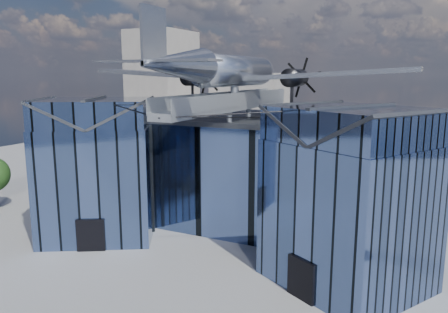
% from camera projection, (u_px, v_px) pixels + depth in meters
% --- Properties ---
extents(ground_plane, '(120.00, 120.00, 0.00)m').
position_uv_depth(ground_plane, '(213.00, 249.00, 34.76)').
color(ground_plane, gray).
extents(museum, '(32.88, 24.50, 17.60)m').
position_uv_depth(museum, '(243.00, 168.00, 38.87)').
color(museum, '#445A8B').
rests_on(museum, ground).
extents(bg_towers, '(77.00, 24.50, 26.00)m').
position_uv_depth(bg_towers, '(352.00, 96.00, 76.84)').
color(bg_towers, gray).
rests_on(bg_towers, ground).
extents(tree_side_w, '(3.35, 3.35, 5.06)m').
position_uv_depth(tree_side_w, '(79.00, 167.00, 49.36)').
color(tree_side_w, '#372016').
rests_on(tree_side_w, ground).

